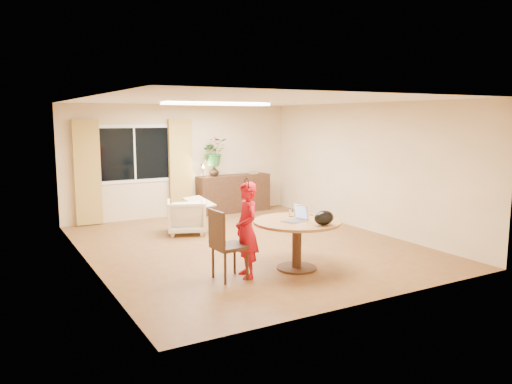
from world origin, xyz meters
TOP-DOWN VIEW (x-y plane):
  - floor at (0.00, 0.00)m, footprint 6.50×6.50m
  - ceiling at (0.00, 0.00)m, footprint 6.50×6.50m
  - wall_back at (0.00, 3.25)m, footprint 5.50×0.00m
  - wall_left at (-2.75, 0.00)m, footprint 0.00×6.50m
  - wall_right at (2.75, 0.00)m, footprint 0.00×6.50m
  - window at (-1.10, 3.23)m, footprint 1.70×0.03m
  - curtain_left at (-2.15, 3.15)m, footprint 0.55×0.08m
  - curtain_right at (-0.05, 3.15)m, footprint 0.55×0.08m
  - ceiling_panel at (0.00, 1.20)m, footprint 2.20×0.35m
  - dining_table at (-0.02, -1.64)m, footprint 1.33×1.33m
  - dining_chair at (-1.12, -1.57)m, footprint 0.51×0.47m
  - child at (-0.86, -1.59)m, footprint 0.55×0.40m
  - laptop at (-0.10, -1.67)m, footprint 0.43×0.34m
  - tumbler at (0.08, -1.33)m, footprint 0.10×0.10m
  - wine_glass at (0.42, -1.40)m, footprint 0.08×0.08m
  - pot_lid at (0.27, -1.33)m, footprint 0.24×0.24m
  - handbag at (0.13, -2.11)m, footprint 0.36×0.26m
  - armchair at (-0.61, 1.42)m, footprint 0.94×0.96m
  - throw at (-0.34, 1.37)m, footprint 0.61×0.67m
  - sideboard at (1.25, 3.01)m, footprint 1.83×0.45m
  - vase at (0.73, 3.01)m, footprint 0.26×0.26m
  - bouquet at (0.74, 3.01)m, footprint 0.63×0.56m
  - book_stack at (1.82, 3.01)m, footprint 0.21×0.17m
  - desk_lamp at (0.43, 2.96)m, footprint 0.15×0.15m

SIDE VIEW (x-z plane):
  - floor at x=0.00m, z-range 0.00..0.00m
  - armchair at x=-0.61m, z-range 0.00..0.69m
  - sideboard at x=1.25m, z-range 0.00..0.91m
  - dining_chair at x=-1.12m, z-range 0.00..1.02m
  - dining_table at x=-0.02m, z-range 0.22..0.98m
  - child at x=-0.86m, z-range 0.00..1.39m
  - throw at x=-0.34m, z-range 0.69..0.72m
  - pot_lid at x=0.27m, z-range 0.76..0.79m
  - tumbler at x=0.08m, z-range 0.76..0.88m
  - wine_glass at x=0.42m, z-range 0.76..0.95m
  - handbag at x=0.13m, z-range 0.76..0.97m
  - laptop at x=-0.10m, z-range 0.76..1.01m
  - book_stack at x=1.82m, z-range 0.91..0.99m
  - vase at x=0.73m, z-range 0.91..1.16m
  - desk_lamp at x=0.43m, z-range 0.91..1.24m
  - curtain_left at x=-2.15m, z-range 0.02..2.27m
  - curtain_right at x=-0.05m, z-range 0.02..2.27m
  - wall_back at x=0.00m, z-range -1.45..4.05m
  - wall_left at x=-2.75m, z-range -1.95..4.55m
  - wall_right at x=2.75m, z-range -1.95..4.55m
  - bouquet at x=0.74m, z-range 1.16..1.82m
  - window at x=-1.10m, z-range 0.85..2.15m
  - ceiling_panel at x=0.00m, z-range 2.54..2.59m
  - ceiling at x=0.00m, z-range 2.60..2.60m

